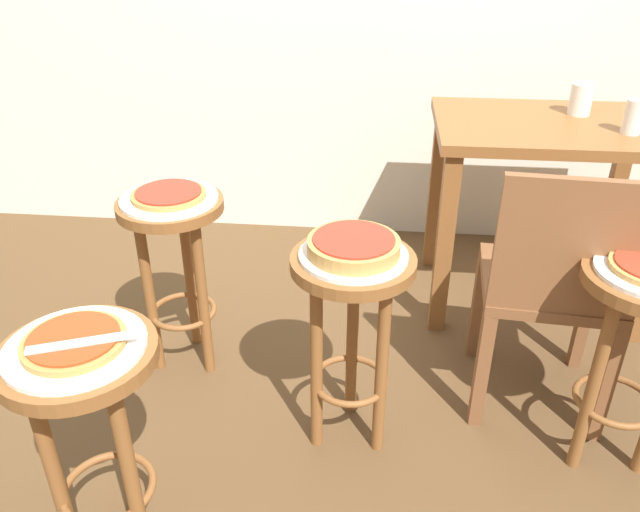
# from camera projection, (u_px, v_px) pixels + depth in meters

# --- Properties ---
(ground_plane) EXTENTS (6.00, 6.00, 0.00)m
(ground_plane) POSITION_uv_depth(u_px,v_px,m) (312.00, 474.00, 1.84)
(ground_plane) COLOR brown
(stool_foreground) EXTENTS (0.34, 0.34, 0.63)m
(stool_foreground) POSITION_uv_depth(u_px,v_px,m) (90.00, 411.00, 1.42)
(stool_foreground) COLOR brown
(stool_foreground) RESTS_ON ground_plane
(serving_plate_foreground) EXTENTS (0.30, 0.30, 0.01)m
(serving_plate_foreground) POSITION_uv_depth(u_px,v_px,m) (75.00, 347.00, 1.33)
(serving_plate_foreground) COLOR white
(serving_plate_foreground) RESTS_ON stool_foreground
(pizza_foreground) EXTENTS (0.22, 0.22, 0.02)m
(pizza_foreground) POSITION_uv_depth(u_px,v_px,m) (74.00, 341.00, 1.32)
(pizza_foreground) COLOR #B78442
(pizza_foreground) RESTS_ON serving_plate_foreground
(stool_middle) EXTENTS (0.34, 0.34, 0.63)m
(stool_middle) POSITION_uv_depth(u_px,v_px,m) (636.00, 330.00, 1.69)
(stool_middle) COLOR brown
(stool_middle) RESTS_ON ground_plane
(stool_leftside) EXTENTS (0.34, 0.34, 0.63)m
(stool_leftside) POSITION_uv_depth(u_px,v_px,m) (352.00, 311.00, 1.77)
(stool_leftside) COLOR brown
(stool_leftside) RESTS_ON ground_plane
(serving_plate_leftside) EXTENTS (0.29, 0.29, 0.01)m
(serving_plate_leftside) POSITION_uv_depth(u_px,v_px,m) (353.00, 255.00, 1.68)
(serving_plate_leftside) COLOR silver
(serving_plate_leftside) RESTS_ON stool_leftside
(pizza_leftside) EXTENTS (0.25, 0.25, 0.05)m
(pizza_leftside) POSITION_uv_depth(u_px,v_px,m) (354.00, 246.00, 1.67)
(pizza_leftside) COLOR tan
(pizza_leftside) RESTS_ON serving_plate_leftside
(stool_rear) EXTENTS (0.34, 0.34, 0.63)m
(stool_rear) POSITION_uv_depth(u_px,v_px,m) (175.00, 249.00, 2.09)
(stool_rear) COLOR brown
(stool_rear) RESTS_ON ground_plane
(serving_plate_rear) EXTENTS (0.31, 0.31, 0.01)m
(serving_plate_rear) POSITION_uv_depth(u_px,v_px,m) (169.00, 199.00, 2.00)
(serving_plate_rear) COLOR white
(serving_plate_rear) RESTS_ON stool_rear
(pizza_rear) EXTENTS (0.24, 0.24, 0.02)m
(pizza_rear) POSITION_uv_depth(u_px,v_px,m) (169.00, 194.00, 1.99)
(pizza_rear) COLOR #B78442
(pizza_rear) RESTS_ON serving_plate_rear
(dining_table) EXTENTS (0.85, 0.61, 0.76)m
(dining_table) POSITION_uv_depth(u_px,v_px,m) (546.00, 160.00, 2.38)
(dining_table) COLOR brown
(dining_table) RESTS_ON ground_plane
(cup_near_edge) EXTENTS (0.07, 0.07, 0.12)m
(cup_near_edge) POSITION_uv_depth(u_px,v_px,m) (634.00, 117.00, 2.16)
(cup_near_edge) COLOR silver
(cup_near_edge) RESTS_ON dining_table
(cup_far_edge) EXTENTS (0.08, 0.08, 0.12)m
(cup_far_edge) POSITION_uv_depth(u_px,v_px,m) (581.00, 99.00, 2.36)
(cup_far_edge) COLOR silver
(cup_far_edge) RESTS_ON dining_table
(wooden_chair) EXTENTS (0.43, 0.43, 0.85)m
(wooden_chair) POSITION_uv_depth(u_px,v_px,m) (553.00, 285.00, 1.87)
(wooden_chair) COLOR brown
(wooden_chair) RESTS_ON ground_plane
(pizza_server_knife) EXTENTS (0.21, 0.10, 0.01)m
(pizza_server_knife) POSITION_uv_depth(u_px,v_px,m) (82.00, 342.00, 1.30)
(pizza_server_knife) COLOR silver
(pizza_server_knife) RESTS_ON pizza_foreground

